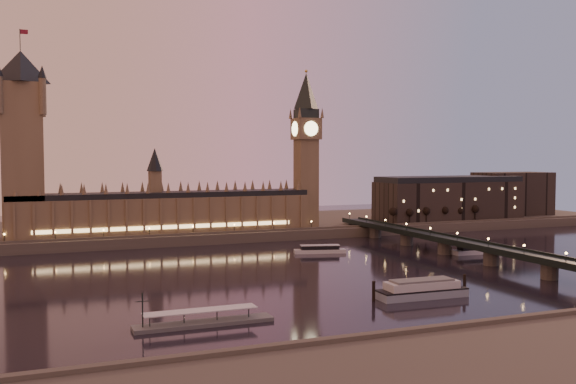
% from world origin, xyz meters
% --- Properties ---
extents(ground, '(700.00, 700.00, 0.00)m').
position_xyz_m(ground, '(0.00, 0.00, 0.00)').
color(ground, black).
rests_on(ground, ground).
extents(far_embankment, '(560.00, 130.00, 6.00)m').
position_xyz_m(far_embankment, '(30.00, 165.00, 3.00)').
color(far_embankment, '#423D35').
rests_on(far_embankment, ground).
extents(palace_of_westminster, '(180.00, 26.62, 52.00)m').
position_xyz_m(palace_of_westminster, '(-40.12, 120.99, 21.71)').
color(palace_of_westminster, brown).
rests_on(palace_of_westminster, ground).
extents(victoria_tower, '(31.68, 31.68, 118.00)m').
position_xyz_m(victoria_tower, '(-120.00, 121.00, 65.79)').
color(victoria_tower, brown).
rests_on(victoria_tower, ground).
extents(big_ben, '(17.68, 17.68, 104.00)m').
position_xyz_m(big_ben, '(53.99, 120.99, 63.95)').
color(big_ben, brown).
rests_on(big_ben, ground).
extents(westminster_bridge, '(13.20, 260.00, 15.30)m').
position_xyz_m(westminster_bridge, '(91.61, 0.00, 5.52)').
color(westminster_bridge, black).
rests_on(westminster_bridge, ground).
extents(city_block, '(155.00, 45.00, 34.00)m').
position_xyz_m(city_block, '(194.94, 130.93, 22.24)').
color(city_block, black).
rests_on(city_block, ground).
extents(bare_tree_0, '(5.51, 5.51, 11.21)m').
position_xyz_m(bare_tree_0, '(113.87, 109.00, 14.35)').
color(bare_tree_0, black).
rests_on(bare_tree_0, ground).
extents(bare_tree_1, '(5.51, 5.51, 11.21)m').
position_xyz_m(bare_tree_1, '(127.48, 109.00, 14.35)').
color(bare_tree_1, black).
rests_on(bare_tree_1, ground).
extents(bare_tree_2, '(5.51, 5.51, 11.21)m').
position_xyz_m(bare_tree_2, '(141.09, 109.00, 14.35)').
color(bare_tree_2, black).
rests_on(bare_tree_2, ground).
extents(bare_tree_3, '(5.51, 5.51, 11.21)m').
position_xyz_m(bare_tree_3, '(154.71, 109.00, 14.35)').
color(bare_tree_3, black).
rests_on(bare_tree_3, ground).
extents(bare_tree_4, '(5.51, 5.51, 11.21)m').
position_xyz_m(bare_tree_4, '(168.32, 109.00, 14.35)').
color(bare_tree_4, black).
rests_on(bare_tree_4, ground).
extents(bare_tree_5, '(5.51, 5.51, 11.21)m').
position_xyz_m(bare_tree_5, '(181.93, 109.00, 14.35)').
color(bare_tree_5, black).
rests_on(bare_tree_5, ground).
extents(cruise_boat_a, '(28.87, 13.18, 4.52)m').
position_xyz_m(cruise_boat_a, '(30.47, 47.26, 1.99)').
color(cruise_boat_a, silver).
rests_on(cruise_boat_a, ground).
extents(cruise_boat_b, '(28.84, 7.42, 5.31)m').
position_xyz_m(cruise_boat_b, '(108.77, 13.45, 2.34)').
color(cruise_boat_b, silver).
rests_on(cruise_boat_b, ground).
extents(moored_barge, '(40.61, 10.98, 7.45)m').
position_xyz_m(moored_barge, '(20.24, -67.35, 3.14)').
color(moored_barge, '#8495A8').
rests_on(moored_barge, ground).
extents(pontoon_pier, '(44.48, 7.41, 11.86)m').
position_xyz_m(pontoon_pier, '(-65.95, -75.40, 1.28)').
color(pontoon_pier, '#595B5E').
rests_on(pontoon_pier, ground).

